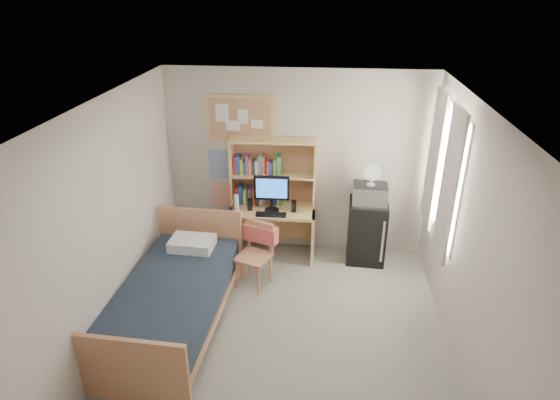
# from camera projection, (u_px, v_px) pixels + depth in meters

# --- Properties ---
(floor) EXTENTS (3.60, 4.20, 0.02)m
(floor) POSITION_uv_depth(u_px,v_px,m) (282.00, 342.00, 5.15)
(floor) COLOR gray
(floor) RESTS_ON ground
(ceiling) EXTENTS (3.60, 4.20, 0.02)m
(ceiling) POSITION_uv_depth(u_px,v_px,m) (283.00, 108.00, 4.03)
(ceiling) COLOR white
(ceiling) RESTS_ON wall_back
(wall_back) EXTENTS (3.60, 0.04, 2.60)m
(wall_back) POSITION_uv_depth(u_px,v_px,m) (297.00, 163.00, 6.48)
(wall_back) COLOR beige
(wall_back) RESTS_ON floor
(wall_left) EXTENTS (0.04, 4.20, 2.60)m
(wall_left) POSITION_uv_depth(u_px,v_px,m) (107.00, 230.00, 4.76)
(wall_left) COLOR beige
(wall_left) RESTS_ON floor
(wall_right) EXTENTS (0.04, 4.20, 2.60)m
(wall_right) POSITION_uv_depth(u_px,v_px,m) (471.00, 249.00, 4.42)
(wall_right) COLOR beige
(wall_right) RESTS_ON floor
(window_unit) EXTENTS (0.10, 1.40, 1.70)m
(window_unit) POSITION_uv_depth(u_px,v_px,m) (444.00, 172.00, 5.38)
(window_unit) COLOR white
(window_unit) RESTS_ON wall_right
(curtain_left) EXTENTS (0.04, 0.55, 1.70)m
(curtain_left) POSITION_uv_depth(u_px,v_px,m) (449.00, 186.00, 5.02)
(curtain_left) COLOR silver
(curtain_left) RESTS_ON wall_right
(curtain_right) EXTENTS (0.04, 0.55, 1.70)m
(curtain_right) POSITION_uv_depth(u_px,v_px,m) (434.00, 160.00, 5.74)
(curtain_right) COLOR silver
(curtain_right) RESTS_ON wall_right
(bulletin_board) EXTENTS (0.94, 0.03, 0.64)m
(bulletin_board) POSITION_uv_depth(u_px,v_px,m) (240.00, 118.00, 6.27)
(bulletin_board) COLOR tan
(bulletin_board) RESTS_ON wall_back
(poster_wave) EXTENTS (0.30, 0.01, 0.42)m
(poster_wave) POSITION_uv_depth(u_px,v_px,m) (219.00, 164.00, 6.59)
(poster_wave) COLOR #284FA0
(poster_wave) RESTS_ON wall_back
(poster_japan) EXTENTS (0.28, 0.01, 0.36)m
(poster_japan) POSITION_uv_depth(u_px,v_px,m) (221.00, 194.00, 6.79)
(poster_japan) COLOR #D64625
(poster_japan) RESTS_ON wall_back
(desk) EXTENTS (1.20, 0.62, 0.74)m
(desk) POSITION_uv_depth(u_px,v_px,m) (272.00, 232.00, 6.62)
(desk) COLOR #E0B26D
(desk) RESTS_ON floor
(desk_chair) EXTENTS (0.55, 0.55, 0.86)m
(desk_chair) POSITION_uv_depth(u_px,v_px,m) (253.00, 257.00, 5.92)
(desk_chair) COLOR tan
(desk_chair) RESTS_ON floor
(mini_fridge) EXTENTS (0.55, 0.55, 0.88)m
(mini_fridge) POSITION_uv_depth(u_px,v_px,m) (367.00, 231.00, 6.50)
(mini_fridge) COLOR black
(mini_fridge) RESTS_ON floor
(bed) EXTENTS (1.17, 2.18, 0.59)m
(bed) POSITION_uv_depth(u_px,v_px,m) (174.00, 304.00, 5.27)
(bed) COLOR #18212C
(bed) RESTS_ON floor
(hutch) EXTENTS (1.17, 0.32, 0.95)m
(hutch) POSITION_uv_depth(u_px,v_px,m) (273.00, 173.00, 6.39)
(hutch) COLOR #E0B26D
(hutch) RESTS_ON desk
(monitor) EXTENTS (0.48, 0.05, 0.51)m
(monitor) POSITION_uv_depth(u_px,v_px,m) (272.00, 194.00, 6.30)
(monitor) COLOR black
(monitor) RESTS_ON desk
(keyboard) EXTENTS (0.41, 0.14, 0.02)m
(keyboard) POSITION_uv_depth(u_px,v_px,m) (271.00, 215.00, 6.28)
(keyboard) COLOR black
(keyboard) RESTS_ON desk
(speaker_left) EXTENTS (0.07, 0.07, 0.16)m
(speaker_left) POSITION_uv_depth(u_px,v_px,m) (250.00, 205.00, 6.40)
(speaker_left) COLOR black
(speaker_left) RESTS_ON desk
(speaker_right) EXTENTS (0.07, 0.07, 0.16)m
(speaker_right) POSITION_uv_depth(u_px,v_px,m) (294.00, 206.00, 6.35)
(speaker_right) COLOR black
(speaker_right) RESTS_ON desk
(water_bottle) EXTENTS (0.07, 0.07, 0.24)m
(water_bottle) POSITION_uv_depth(u_px,v_px,m) (236.00, 203.00, 6.36)
(water_bottle) COLOR white
(water_bottle) RESTS_ON desk
(hoodie) EXTENTS (0.47, 0.29, 0.22)m
(hoodie) POSITION_uv_depth(u_px,v_px,m) (261.00, 233.00, 5.98)
(hoodie) COLOR #D45750
(hoodie) RESTS_ON desk_chair
(microwave) EXTENTS (0.47, 0.37, 0.26)m
(microwave) POSITION_uv_depth(u_px,v_px,m) (370.00, 194.00, 6.24)
(microwave) COLOR silver
(microwave) RESTS_ON mini_fridge
(desk_fan) EXTENTS (0.23, 0.23, 0.28)m
(desk_fan) POSITION_uv_depth(u_px,v_px,m) (372.00, 175.00, 6.12)
(desk_fan) COLOR white
(desk_fan) RESTS_ON microwave
(pillow) EXTENTS (0.55, 0.40, 0.13)m
(pillow) POSITION_uv_depth(u_px,v_px,m) (192.00, 243.00, 5.79)
(pillow) COLOR white
(pillow) RESTS_ON bed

